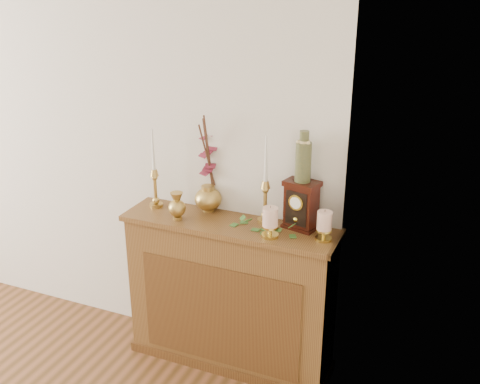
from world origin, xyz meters
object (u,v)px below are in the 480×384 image
at_px(candlestick_center, 265,195).
at_px(bud_vase, 177,206).
at_px(ceramic_vase, 303,159).
at_px(mantel_clock, 301,205).
at_px(candlestick_left, 155,182).
at_px(ginger_jar, 209,166).

height_order(candlestick_center, bud_vase, candlestick_center).
bearing_deg(ceramic_vase, mantel_clock, -103.47).
bearing_deg(candlestick_left, candlestick_center, 3.51).
distance_m(candlestick_left, candlestick_center, 0.68).
relative_size(candlestick_center, mantel_clock, 1.85).
bearing_deg(mantel_clock, ceramic_vase, 90.00).
xyz_separation_m(candlestick_center, mantel_clock, (0.20, 0.01, -0.03)).
relative_size(ginger_jar, mantel_clock, 2.16).
distance_m(candlestick_left, bud_vase, 0.25).
relative_size(candlestick_left, mantel_clock, 1.76).
relative_size(ginger_jar, ceramic_vase, 2.13).
height_order(candlestick_center, ceramic_vase, ceramic_vase).
bearing_deg(bud_vase, mantel_clock, 13.43).
relative_size(candlestick_left, candlestick_center, 0.95).
bearing_deg(bud_vase, ceramic_vase, 13.62).
height_order(mantel_clock, ceramic_vase, ceramic_vase).
height_order(bud_vase, ginger_jar, ginger_jar).
xyz_separation_m(bud_vase, ginger_jar, (0.10, 0.22, 0.18)).
bearing_deg(bud_vase, ginger_jar, 65.32).
bearing_deg(ceramic_vase, candlestick_center, -177.08).
relative_size(candlestick_center, bud_vase, 3.12).
distance_m(candlestick_left, mantel_clock, 0.88).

